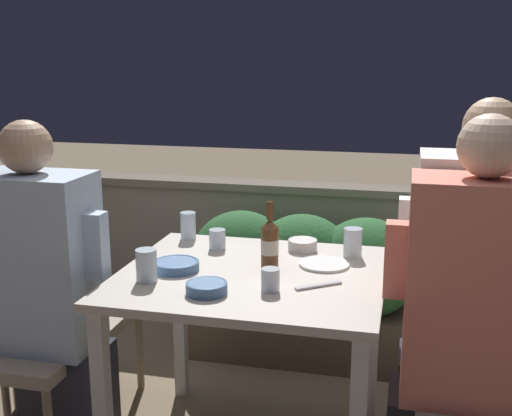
{
  "coord_description": "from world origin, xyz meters",
  "views": [
    {
      "loc": [
        0.52,
        -2.1,
        1.49
      ],
      "look_at": [
        0.0,
        0.06,
        0.96
      ],
      "focal_mm": 45.0,
      "sensor_mm": 36.0,
      "label": 1
    }
  ],
  "objects_px": {
    "person_blue_shirt": "(45,293)",
    "person_white_polo": "(469,293)",
    "beer_bottle": "(270,244)",
    "person_coral_top": "(465,327)",
    "chair_left_far": "(47,288)"
  },
  "relations": [
    {
      "from": "person_blue_shirt",
      "to": "person_coral_top",
      "type": "height_order",
      "value": "person_coral_top"
    },
    {
      "from": "person_white_polo",
      "to": "beer_bottle",
      "type": "distance_m",
      "value": 0.72
    },
    {
      "from": "person_blue_shirt",
      "to": "beer_bottle",
      "type": "relative_size",
      "value": 5.09
    },
    {
      "from": "person_blue_shirt",
      "to": "person_white_polo",
      "type": "xyz_separation_m",
      "value": [
        1.51,
        0.25,
        0.04
      ]
    },
    {
      "from": "person_blue_shirt",
      "to": "person_coral_top",
      "type": "xyz_separation_m",
      "value": [
        1.48,
        -0.02,
        0.03
      ]
    },
    {
      "from": "person_blue_shirt",
      "to": "chair_left_far",
      "type": "distance_m",
      "value": 0.36
    },
    {
      "from": "person_coral_top",
      "to": "person_blue_shirt",
      "type": "bearing_deg",
      "value": 179.1
    },
    {
      "from": "person_blue_shirt",
      "to": "person_white_polo",
      "type": "relative_size",
      "value": 0.94
    },
    {
      "from": "person_blue_shirt",
      "to": "person_coral_top",
      "type": "relative_size",
      "value": 0.96
    },
    {
      "from": "person_coral_top",
      "to": "beer_bottle",
      "type": "xyz_separation_m",
      "value": [
        -0.67,
        0.19,
        0.17
      ]
    },
    {
      "from": "beer_bottle",
      "to": "person_coral_top",
      "type": "bearing_deg",
      "value": -15.92
    },
    {
      "from": "beer_bottle",
      "to": "chair_left_far",
      "type": "bearing_deg",
      "value": 172.63
    },
    {
      "from": "person_coral_top",
      "to": "person_white_polo",
      "type": "height_order",
      "value": "person_white_polo"
    },
    {
      "from": "chair_left_far",
      "to": "person_white_polo",
      "type": "height_order",
      "value": "person_white_polo"
    },
    {
      "from": "person_blue_shirt",
      "to": "beer_bottle",
      "type": "height_order",
      "value": "person_blue_shirt"
    }
  ]
}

